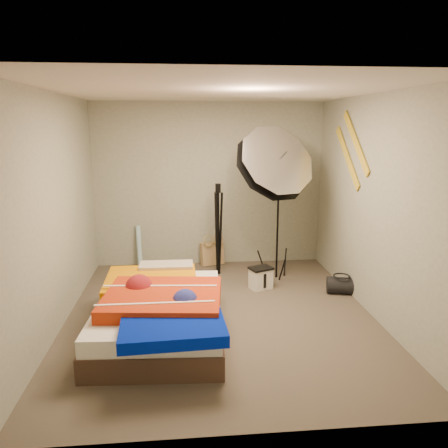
{
  "coord_description": "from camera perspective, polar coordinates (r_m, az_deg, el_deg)",
  "views": [
    {
      "loc": [
        -0.4,
        -4.67,
        2.16
      ],
      "look_at": [
        0.1,
        0.6,
        0.95
      ],
      "focal_mm": 35.0,
      "sensor_mm": 36.0,
      "label": 1
    }
  ],
  "objects": [
    {
      "name": "wall_right",
      "position": [
        5.22,
        18.99,
        2.13
      ],
      "size": [
        0.0,
        4.0,
        4.0
      ],
      "primitive_type": "plane",
      "rotation": [
        1.57,
        0.0,
        -1.57
      ],
      "color": "#A1A393",
      "rests_on": "floor"
    },
    {
      "name": "wall_front",
      "position": [
        2.85,
        2.95,
        -5.75
      ],
      "size": [
        3.5,
        0.0,
        3.5
      ],
      "primitive_type": "plane",
      "rotation": [
        -1.57,
        0.0,
        0.0
      ],
      "color": "#A1A393",
      "rests_on": "floor"
    },
    {
      "name": "wall_stripe_upper",
      "position": [
        5.69,
        16.84,
        10.21
      ],
      "size": [
        0.02,
        0.91,
        0.78
      ],
      "primitive_type": "cube",
      "rotation": [
        0.7,
        0.0,
        0.0
      ],
      "color": "gold",
      "rests_on": "wall_right"
    },
    {
      "name": "bed",
      "position": [
        4.66,
        -8.26,
        -11.22
      ],
      "size": [
        1.36,
        2.01,
        0.53
      ],
      "color": "#432E24",
      "rests_on": "floor"
    },
    {
      "name": "floor",
      "position": [
        5.16,
        -0.49,
        -11.86
      ],
      "size": [
        4.0,
        4.0,
        0.0
      ],
      "primitive_type": "plane",
      "color": "#52493E",
      "rests_on": "ground"
    },
    {
      "name": "camera_tripod",
      "position": [
        6.3,
        -0.79,
        0.11
      ],
      "size": [
        0.08,
        0.08,
        1.34
      ],
      "color": "black",
      "rests_on": "floor"
    },
    {
      "name": "wall_left",
      "position": [
        4.95,
        -21.15,
        1.4
      ],
      "size": [
        0.0,
        4.0,
        4.0
      ],
      "primitive_type": "plane",
      "rotation": [
        1.57,
        0.0,
        1.57
      ],
      "color": "#A1A393",
      "rests_on": "floor"
    },
    {
      "name": "wrapping_roll",
      "position": [
        6.86,
        -11.02,
        -2.92
      ],
      "size": [
        0.11,
        0.2,
        0.65
      ],
      "primitive_type": "cylinder",
      "rotation": [
        -0.17,
        0.0,
        0.23
      ],
      "color": "#59A9CD",
      "rests_on": "floor"
    },
    {
      "name": "duffel_bag",
      "position": [
        5.95,
        15.04,
        -7.75
      ],
      "size": [
        0.4,
        0.3,
        0.22
      ],
      "primitive_type": "cylinder",
      "rotation": [
        0.0,
        1.57,
        -0.24
      ],
      "color": "black",
      "rests_on": "floor"
    },
    {
      "name": "wall_stripe_lower",
      "position": [
        5.93,
        15.81,
        8.43
      ],
      "size": [
        0.02,
        0.91,
        0.78
      ],
      "primitive_type": "cube",
      "rotation": [
        0.7,
        0.0,
        0.0
      ],
      "color": "gold",
      "rests_on": "wall_right"
    },
    {
      "name": "ceiling",
      "position": [
        4.7,
        -0.55,
        17.01
      ],
      "size": [
        4.0,
        4.0,
        0.0
      ],
      "primitive_type": "plane",
      "rotation": [
        3.14,
        0.0,
        0.0
      ],
      "color": "silver",
      "rests_on": "wall_back"
    },
    {
      "name": "wall_back",
      "position": [
        6.75,
        -1.98,
        5.11
      ],
      "size": [
        3.5,
        0.0,
        3.5
      ],
      "primitive_type": "plane",
      "rotation": [
        1.57,
        0.0,
        0.0
      ],
      "color": "#A1A393",
      "rests_on": "floor"
    },
    {
      "name": "tote_bag",
      "position": [
        6.88,
        -1.57,
        -3.85
      ],
      "size": [
        0.4,
        0.27,
        0.38
      ],
      "primitive_type": "cube",
      "rotation": [
        -0.14,
        0.0,
        0.34
      ],
      "color": "tan",
      "rests_on": "floor"
    },
    {
      "name": "camera_case",
      "position": [
        5.93,
        4.82,
        -7.12
      ],
      "size": [
        0.33,
        0.29,
        0.27
      ],
      "primitive_type": "cube",
      "rotation": [
        0.0,
        0.0,
        0.39
      ],
      "color": "silver",
      "rests_on": "floor"
    },
    {
      "name": "photo_umbrella",
      "position": [
        5.86,
        6.34,
        7.57
      ],
      "size": [
        1.21,
        1.04,
        2.27
      ],
      "color": "black",
      "rests_on": "floor"
    }
  ]
}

